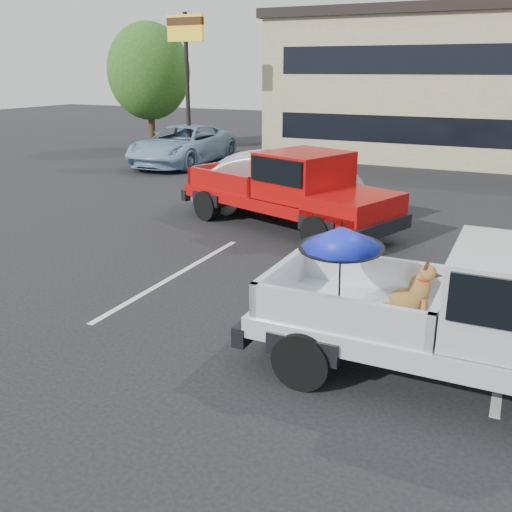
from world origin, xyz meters
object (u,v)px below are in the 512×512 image
at_px(red_pickup, 298,188).
at_px(blue_suv, 183,145).
at_px(tree_left, 149,72).
at_px(motel_sign, 186,48).
at_px(silver_pickup, 498,314).
at_px(silver_sedan, 280,182).

relative_size(red_pickup, blue_suv, 1.09).
bearing_deg(tree_left, motel_sign, -36.87).
bearing_deg(blue_suv, red_pickup, -45.70).
distance_m(silver_pickup, blue_suv, 18.89).
bearing_deg(blue_suv, silver_pickup, -48.87).
bearing_deg(tree_left, blue_suv, -40.46).
relative_size(silver_pickup, red_pickup, 0.90).
xyz_separation_m(motel_sign, tree_left, (-4.00, 3.00, -0.92)).
distance_m(tree_left, blue_suv, 5.80).
xyz_separation_m(tree_left, silver_sedan, (10.70, -9.02, -2.93)).
distance_m(red_pickup, silver_sedan, 2.24).
distance_m(silver_pickup, silver_sedan, 10.01).
distance_m(red_pickup, blue_suv, 11.14).
bearing_deg(red_pickup, blue_suv, 156.93).
relative_size(motel_sign, red_pickup, 0.95).
bearing_deg(blue_suv, tree_left, 136.89).
distance_m(motel_sign, red_pickup, 11.73).
bearing_deg(silver_pickup, silver_sedan, 128.49).
height_order(motel_sign, tree_left, tree_left).
height_order(motel_sign, silver_sedan, motel_sign).
height_order(silver_pickup, red_pickup, silver_pickup).
xyz_separation_m(silver_pickup, silver_sedan, (-6.18, 7.87, -0.25)).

